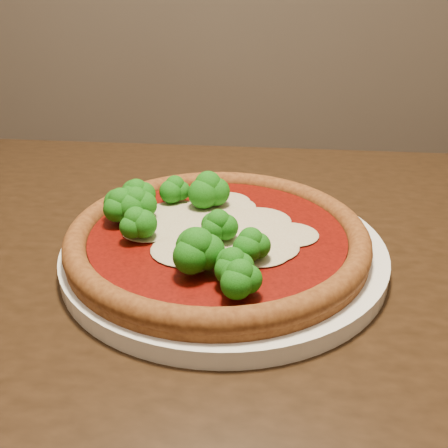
{
  "coord_description": "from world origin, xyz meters",
  "views": [
    {
      "loc": [
        0.17,
        -0.5,
        1.02
      ],
      "look_at": [
        0.16,
        -0.05,
        0.79
      ],
      "focal_mm": 40.0,
      "sensor_mm": 36.0,
      "label": 1
    }
  ],
  "objects": [
    {
      "name": "dining_table",
      "position": [
        0.17,
        -0.06,
        0.65
      ],
      "size": [
        1.39,
        0.85,
        0.75
      ],
      "rotation": [
        0.0,
        0.0,
        -0.08
      ],
      "color": "black",
      "rests_on": "floor"
    },
    {
      "name": "plate",
      "position": [
        0.16,
        -0.05,
        0.76
      ],
      "size": [
        0.33,
        0.33,
        0.02
      ],
      "primitive_type": "cylinder",
      "color": "white",
      "rests_on": "dining_table"
    },
    {
      "name": "pizza",
      "position": [
        0.14,
        -0.06,
        0.78
      ],
      "size": [
        0.31,
        0.31,
        0.06
      ],
      "rotation": [
        0.0,
        0.0,
        -0.12
      ],
      "color": "brown",
      "rests_on": "plate"
    }
  ]
}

